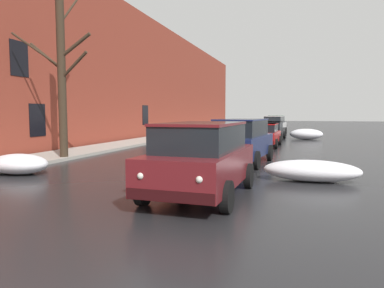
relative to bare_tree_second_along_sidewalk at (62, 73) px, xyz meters
The scene contains 13 objects.
left_sidewalk_slab 7.60m from the bare_tree_second_along_sidewalk, 98.48° to the left, with size 2.55×80.00×0.14m, color #A8A399.
brick_townhouse_facade 7.23m from the bare_tree_second_along_sidewalk, 112.77° to the left, with size 0.63×80.00×10.13m.
snow_bank_near_corner_left 5.01m from the bare_tree_second_along_sidewalk, 76.39° to the right, with size 2.11×1.39×0.68m.
snow_bank_along_left_kerb 19.44m from the bare_tree_second_along_sidewalk, 57.49° to the left, with size 2.51×1.42×0.84m.
snow_bank_mid_block_left 13.68m from the bare_tree_second_along_sidewalk, 85.17° to the left, with size 2.38×1.10×0.69m.
snow_bank_far_right_pile 11.06m from the bare_tree_second_along_sidewalk, 11.06° to the right, with size 2.85×1.22×0.64m.
bare_tree_second_along_sidewalk is the anchor object (origin of this frame).
suv_maroon_approaching_near_lane 9.45m from the bare_tree_second_along_sidewalk, 32.48° to the right, with size 2.17×4.34×1.82m.
suv_darkblue_parked_kerbside_close 8.21m from the bare_tree_second_along_sidewalk, ahead, with size 2.32×4.56×1.82m.
sedan_red_parked_kerbside_mid 12.36m from the bare_tree_second_along_sidewalk, 49.53° to the left, with size 1.94×4.32×1.42m.
sedan_black_parked_far_down_block 17.35m from the bare_tree_second_along_sidewalk, 63.22° to the left, with size 2.13×4.51×1.42m.
suv_white_queued_behind_truck 23.22m from the bare_tree_second_along_sidewalk, 71.06° to the left, with size 2.22×4.76×1.82m.
suv_green_at_far_intersection 29.56m from the bare_tree_second_along_sidewalk, 75.92° to the left, with size 2.27×4.45×1.82m.
Camera 1 is at (4.51, -1.84, 2.04)m, focal length 33.43 mm.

